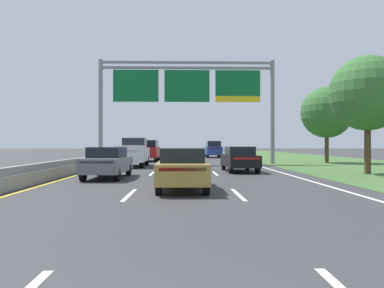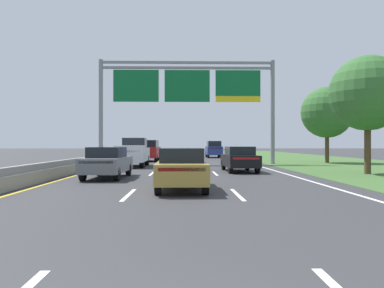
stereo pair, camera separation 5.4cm
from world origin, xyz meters
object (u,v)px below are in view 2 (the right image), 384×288
Objects in this scene: overhead_sign_gantry at (187,90)px; roadside_tree_mid at (327,112)px; car_black_right_lane_sedan at (239,159)px; car_gold_centre_lane_sedan at (181,168)px; car_blue_right_lane_suv at (214,149)px; pickup_truck_white at (134,153)px; car_grey_left_lane_sedan at (107,162)px; car_red_left_lane_suv at (149,150)px; roadside_tree_near at (368,93)px.

roadside_tree_mid is (12.78, 1.91, -1.71)m from overhead_sign_gantry.
car_black_right_lane_sedan is 9.72m from car_gold_centre_lane_sedan.
overhead_sign_gantry is 3.19× the size of car_blue_right_lane_suv.
pickup_truck_white reaches higher than car_grey_left_lane_sedan.
overhead_sign_gantry is at bearing -145.66° from car_red_left_lane_suv.
car_black_right_lane_sedan is at bearing -132.87° from roadside_tree_mid.
car_gold_centre_lane_sedan is 6.07m from car_grey_left_lane_sedan.
overhead_sign_gantry reaches higher than car_gold_centre_lane_sedan.
roadside_tree_mid is (16.92, 4.99, 3.54)m from pickup_truck_white.
pickup_truck_white is 9.08m from car_black_right_lane_sedan.
car_gold_centre_lane_sedan is (-0.37, -17.45, -5.51)m from overhead_sign_gantry.
roadside_tree_near is (6.99, -2.23, 3.79)m from car_black_right_lane_sedan.
overhead_sign_gantry reaches higher than car_red_left_lane_suv.
roadside_tree_near is at bearing -118.02° from pickup_truck_white.
car_red_left_lane_suv is at bearing 123.09° from overhead_sign_gantry.
car_black_right_lane_sedan is at bearing -126.22° from pickup_truck_white.
overhead_sign_gantry reaches higher than roadside_tree_near.
pickup_truck_white is 1.22× the size of car_grey_left_lane_sedan.
car_gold_centre_lane_sedan is 0.93× the size of car_red_left_lane_suv.
car_blue_right_lane_suv is at bearing -2.32° from car_black_right_lane_sedan.
car_gold_centre_lane_sedan is 13.13m from roadside_tree_near.
overhead_sign_gantry is 8.65m from car_red_left_lane_suv.
roadside_tree_mid reaches higher than car_black_right_lane_sedan.
pickup_truck_white is 16.59m from roadside_tree_near.
roadside_tree_near is at bearing -57.93° from car_gold_centre_lane_sedan.
car_black_right_lane_sedan and car_grey_left_lane_sedan have the same top height.
car_black_right_lane_sedan and car_gold_centre_lane_sedan have the same top height.
car_blue_right_lane_suv is 12.43m from car_red_left_lane_suv.
overhead_sign_gantry is at bearing -16.51° from car_grey_left_lane_sedan.
roadside_tree_mid reaches higher than car_gold_centre_lane_sedan.
overhead_sign_gantry is at bearing -53.53° from pickup_truck_white.
overhead_sign_gantry is 14.45m from car_grey_left_lane_sedan.
pickup_truck_white is 14.86m from car_gold_centre_lane_sedan.
car_blue_right_lane_suv is at bearing 104.10° from roadside_tree_near.
overhead_sign_gantry reaches higher than car_grey_left_lane_sedan.
roadside_tree_near reaches higher than car_grey_left_lane_sedan.
car_blue_right_lane_suv is at bearing -13.54° from car_grey_left_lane_sedan.
car_red_left_lane_suv is (-3.76, 5.77, -5.23)m from overhead_sign_gantry.
car_grey_left_lane_sedan is 0.94× the size of car_blue_right_lane_suv.
car_blue_right_lane_suv is 27.51m from roadside_tree_near.
pickup_truck_white is 20.41m from car_blue_right_lane_suv.
car_blue_right_lane_suv is (0.35, 24.23, 0.28)m from car_black_right_lane_sedan.
pickup_truck_white reaches higher than car_gold_centre_lane_sedan.
car_blue_right_lane_suv is (7.70, 28.52, 0.28)m from car_grey_left_lane_sedan.
roadside_tree_near is at bearing -80.25° from car_grey_left_lane_sedan.
car_red_left_lane_suv reaches higher than car_black_right_lane_sedan.
roadside_tree_near reaches higher than car_gold_centre_lane_sedan.
roadside_tree_near reaches higher than car_blue_right_lane_suv.
car_red_left_lane_suv is at bearing 7.57° from car_gold_centre_lane_sedan.
car_gold_centre_lane_sedan is at bearing -124.19° from roadside_tree_mid.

